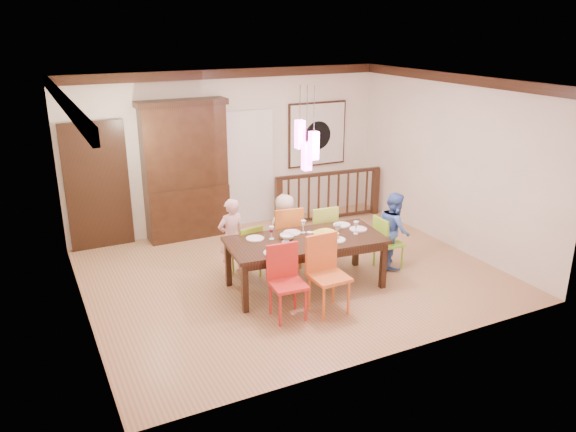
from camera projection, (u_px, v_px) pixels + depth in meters
name	position (u px, v px, depth m)	size (l,w,h in m)	color
floor	(291.00, 274.00, 8.65)	(6.00, 6.00, 0.00)	#A4704F
ceiling	(292.00, 82.00, 7.70)	(6.00, 6.00, 0.00)	white
wall_back	(230.00, 150.00, 10.29)	(6.00, 6.00, 0.00)	beige
wall_left	(74.00, 213.00, 6.91)	(5.00, 5.00, 0.00)	beige
wall_right	(451.00, 162.00, 9.43)	(5.00, 5.00, 0.00)	beige
crown_molding	(292.00, 88.00, 7.72)	(6.00, 5.00, 0.16)	black
panel_door	(98.00, 188.00, 9.37)	(1.04, 0.07, 2.24)	black
white_doorway	(249.00, 170.00, 10.54)	(0.97, 0.05, 2.22)	silver
painting	(317.00, 134.00, 10.96)	(1.25, 0.06, 1.25)	black
pendant_cluster	(307.00, 145.00, 7.56)	(0.27, 0.21, 1.14)	#FE4CCD
dining_table	(306.00, 244.00, 8.02)	(2.33, 1.24, 0.75)	black
chair_far_left	(246.00, 247.00, 8.44)	(0.42, 0.42, 0.83)	#7AA01D
chair_far_mid	(285.00, 231.00, 8.77)	(0.52, 0.52, 1.01)	orange
chair_far_right	(320.00, 229.00, 8.96)	(0.46, 0.46, 0.96)	#A5C73B
chair_near_left	(288.00, 279.00, 7.20)	(0.47, 0.47, 0.97)	red
chair_near_mid	(329.00, 271.00, 7.34)	(0.48, 0.48, 1.04)	orange
chair_end_right	(389.00, 239.00, 8.72)	(0.38, 0.38, 0.85)	#86CA2A
china_hutch	(185.00, 170.00, 9.80)	(1.55, 0.46, 2.44)	black
balustrade	(329.00, 195.00, 10.88)	(2.20, 0.27, 0.96)	black
person_far_left	(231.00, 237.00, 8.48)	(0.44, 0.29, 1.20)	#FABEBF
person_far_mid	(285.00, 230.00, 8.81)	(0.57, 0.37, 1.16)	#BFA891
person_end_right	(394.00, 230.00, 8.77)	(0.58, 0.45, 1.20)	#466EC5
serving_bowl	(326.00, 235.00, 8.02)	(0.34, 0.34, 0.08)	gold
small_bowl	(287.00, 237.00, 7.98)	(0.21, 0.21, 0.07)	white
cup_left	(286.00, 244.00, 7.69)	(0.11, 0.11, 0.09)	silver
cup_right	(338.00, 227.00, 8.31)	(0.10, 0.10, 0.09)	silver
plate_far_left	(255.00, 238.00, 7.99)	(0.26, 0.26, 0.01)	white
plate_far_mid	(292.00, 233.00, 8.21)	(0.26, 0.26, 0.01)	white
plate_far_right	(342.00, 225.00, 8.53)	(0.26, 0.26, 0.01)	white
plate_near_left	(273.00, 253.00, 7.50)	(0.26, 0.26, 0.01)	white
plate_near_mid	(336.00, 240.00, 7.94)	(0.26, 0.26, 0.01)	white
plate_end_right	(358.00, 229.00, 8.35)	(0.26, 0.26, 0.01)	white
wine_glass_a	(271.00, 233.00, 7.96)	(0.08, 0.08, 0.19)	#590C19
wine_glass_b	(303.00, 227.00, 8.20)	(0.08, 0.08, 0.19)	silver
wine_glass_c	(310.00, 238.00, 7.75)	(0.08, 0.08, 0.19)	#590C19
wine_glass_d	(356.00, 228.00, 8.16)	(0.08, 0.08, 0.19)	silver
napkin	(318.00, 247.00, 7.69)	(0.18, 0.14, 0.01)	#D83359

